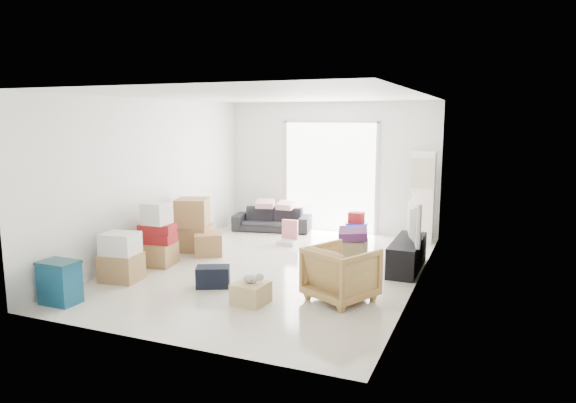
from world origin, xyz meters
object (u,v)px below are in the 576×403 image
Objects in this scene: television at (408,235)px; ottoman at (353,252)px; ac_tower at (422,197)px; sofa at (272,216)px; armchair at (341,271)px; kids_table at (356,221)px; storage_bins at (60,282)px; wood_crate at (251,293)px; tv_console at (407,255)px.

ottoman is at bearing 84.12° from television.
ac_tower reaches higher than television.
ac_tower reaches higher than sofa.
ac_tower is 2.19× the size of armchair.
ottoman is 0.71× the size of kids_table.
ac_tower reaches higher than ottoman.
sofa is at bearing 170.70° from kids_table.
ac_tower is 2.27m from ottoman.
storage_bins is 1.38× the size of wood_crate.
storage_bins is at bearing -157.85° from wood_crate.
tv_console is at bearing 54.87° from wood_crate.
ac_tower reaches higher than wood_crate.
storage_bins is 0.97× the size of kids_table.
armchair reaches higher than ottoman.
tv_console is 2.43× the size of kids_table.
tv_console is 1.22× the size of television.
ottoman is 1.60m from kids_table.
tv_console is at bearing 167.95° from television.
armchair is at bearing -80.31° from ottoman.
armchair reaches higher than tv_console.
tv_console is 1.77× the size of armchair.
television is at bearing 90.00° from tv_console.
armchair is 1.94× the size of wood_crate.
tv_console is at bearing -50.29° from kids_table.
sofa is at bearing 150.48° from tv_console.
television reaches higher than storage_bins.
sofa is at bearing 48.42° from television.
armchair is (-0.58, -1.75, -0.15)m from television.
kids_table is (-1.16, -0.46, -0.47)m from ac_tower.
storage_bins is 4.37m from ottoman.
kids_table is (-1.21, 1.45, 0.17)m from tv_console.
television is at bearing -50.29° from kids_table.
storage_bins is (-0.78, -5.00, -0.03)m from sofa.
sofa reaches higher than tv_console.
kids_table is at bearing -158.19° from ac_tower.
sofa is 2.93m from ottoman.
sofa is (-3.12, 1.77, 0.08)m from tv_console.
ac_tower is 3.01× the size of kids_table.
ac_tower is 2.02m from tv_console.
kids_table is at bearing 102.70° from ottoman.
armchair is at bearing -64.84° from sofa.
wood_crate is (2.28, 0.93, -0.15)m from storage_bins.
storage_bins is (-3.85, -5.15, -0.59)m from ac_tower.
ac_tower reaches higher than storage_bins.
wood_crate is at bearing -96.28° from kids_table.
ac_tower is at bearing -7.94° from sofa.
tv_console is 2.49× the size of storage_bins.
sofa is (-3.12, 1.77, -0.23)m from television.
sofa reaches higher than kids_table.
television is at bearing 6.17° from ottoman.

